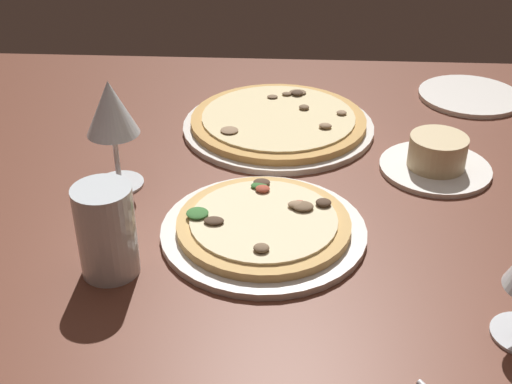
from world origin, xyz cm
name	(u,v)px	position (x,y,z in cm)	size (l,w,h in cm)	color
dining_table	(249,199)	(0.00, 0.00, 2.00)	(150.00, 110.00, 4.00)	brown
pizza_main	(264,227)	(2.74, -11.82, 5.18)	(27.77, 27.77, 3.39)	silver
pizza_side	(278,123)	(3.78, 20.37, 5.22)	(33.30, 33.30, 3.38)	silver
ramekin_on_saucer	(437,158)	(28.77, 7.14, 6.22)	(17.34, 17.34, 5.82)	silver
wine_glass_near	(111,112)	(-19.67, -0.26, 16.10)	(7.70, 7.70, 16.76)	silver
water_glass	(107,236)	(-15.89, -20.82, 9.22)	(7.23, 7.23, 11.94)	silver
side_plate	(470,96)	(40.16, 35.98, 4.45)	(19.45, 19.45, 0.90)	silver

